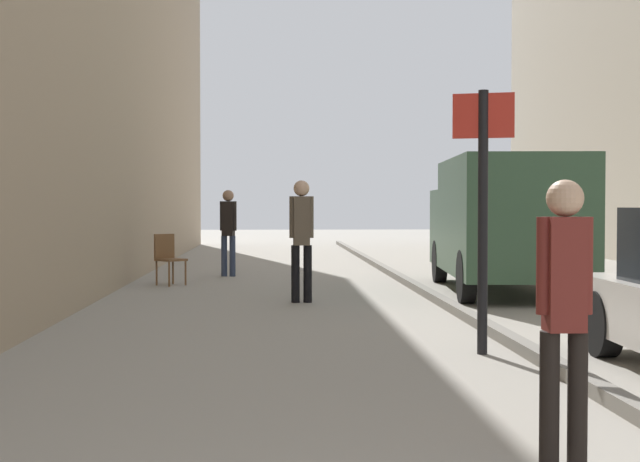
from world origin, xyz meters
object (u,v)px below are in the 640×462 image
object	(u,v)px
street_sign_post	(483,198)
pedestrian_main_foreground	(564,301)
pedestrian_mid_block	(302,232)
delivery_van	(504,221)
cafe_chair_near_window	(168,255)
pedestrian_far_crossing	(228,227)

from	to	relation	value
street_sign_post	pedestrian_main_foreground	bearing A→B (deg)	100.47
pedestrian_mid_block	delivery_van	bearing A→B (deg)	-159.82
pedestrian_main_foreground	cafe_chair_near_window	world-z (taller)	pedestrian_main_foreground
pedestrian_mid_block	pedestrian_far_crossing	size ratio (longest dim) A/B	1.03
pedestrian_main_foreground	pedestrian_far_crossing	xyz separation A→B (m)	(-2.55, 13.55, 0.10)
street_sign_post	cafe_chair_near_window	xyz separation A→B (m)	(-3.99, 7.84, -1.00)
pedestrian_main_foreground	cafe_chair_near_window	bearing A→B (deg)	107.38
pedestrian_main_foreground	delivery_van	xyz separation A→B (m)	(2.27, 9.98, 0.28)
pedestrian_main_foreground	pedestrian_far_crossing	distance (m)	13.79
pedestrian_main_foreground	delivery_van	distance (m)	10.23
pedestrian_mid_block	delivery_van	size ratio (longest dim) A/B	0.34
delivery_van	pedestrian_mid_block	bearing A→B (deg)	-152.52
pedestrian_far_crossing	street_sign_post	world-z (taller)	street_sign_post
pedestrian_main_foreground	pedestrian_mid_block	distance (m)	8.58
pedestrian_main_foreground	cafe_chair_near_window	xyz separation A→B (m)	(-3.56, 11.58, -0.39)
pedestrian_far_crossing	cafe_chair_near_window	xyz separation A→B (m)	(-1.01, -1.97, -0.48)
street_sign_post	delivery_van	bearing A→B (deg)	-89.52
pedestrian_main_foreground	pedestrian_far_crossing	size ratio (longest dim) A/B	0.91
pedestrian_mid_block	cafe_chair_near_window	world-z (taller)	pedestrian_mid_block
pedestrian_main_foreground	delivery_van	size ratio (longest dim) A/B	0.30
cafe_chair_near_window	pedestrian_main_foreground	bearing A→B (deg)	63.23
pedestrian_mid_block	street_sign_post	bearing A→B (deg)	106.08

